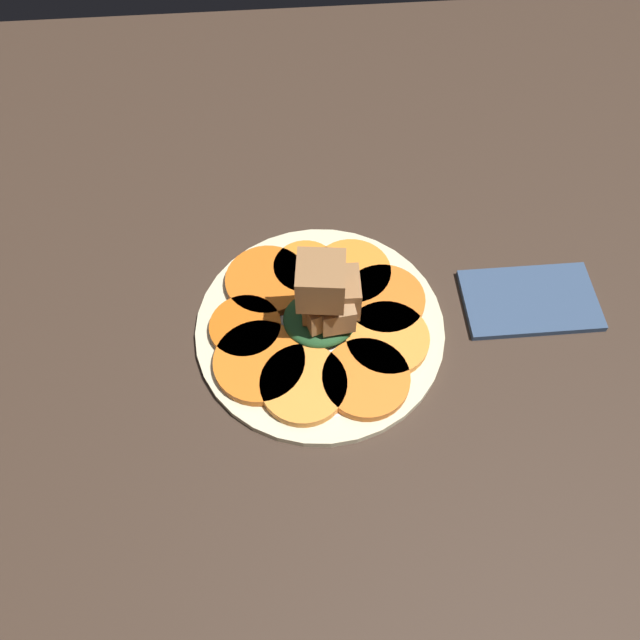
% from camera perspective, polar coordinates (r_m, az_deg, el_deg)
% --- Properties ---
extents(table_slab, '(1.20, 1.20, 0.02)m').
position_cam_1_polar(table_slab, '(0.69, 0.00, -1.36)').
color(table_slab, '#38281E').
rests_on(table_slab, ground).
extents(plate, '(0.27, 0.27, 0.01)m').
position_cam_1_polar(plate, '(0.67, 0.00, -0.71)').
color(plate, beige).
rests_on(plate, table_slab).
extents(carrot_slice_0, '(0.09, 0.09, 0.01)m').
position_cam_1_polar(carrot_slice_0, '(0.68, 5.88, 1.83)').
color(carrot_slice_0, orange).
rests_on(carrot_slice_0, plate).
extents(carrot_slice_1, '(0.09, 0.09, 0.01)m').
position_cam_1_polar(carrot_slice_1, '(0.70, 2.91, 4.35)').
color(carrot_slice_1, orange).
rests_on(carrot_slice_1, plate).
extents(carrot_slice_2, '(0.07, 0.07, 0.01)m').
position_cam_1_polar(carrot_slice_2, '(0.70, -1.34, 4.75)').
color(carrot_slice_2, orange).
rests_on(carrot_slice_2, plate).
extents(carrot_slice_3, '(0.09, 0.09, 0.01)m').
position_cam_1_polar(carrot_slice_3, '(0.70, -4.90, 3.59)').
color(carrot_slice_3, orange).
rests_on(carrot_slice_3, plate).
extents(carrot_slice_4, '(0.08, 0.08, 0.01)m').
position_cam_1_polar(carrot_slice_4, '(0.67, -6.83, -0.64)').
color(carrot_slice_4, '#D66014').
rests_on(carrot_slice_4, plate).
extents(carrot_slice_5, '(0.09, 0.09, 0.01)m').
position_cam_1_polar(carrot_slice_5, '(0.64, -5.56, -3.84)').
color(carrot_slice_5, orange).
rests_on(carrot_slice_5, plate).
extents(carrot_slice_6, '(0.09, 0.09, 0.01)m').
position_cam_1_polar(carrot_slice_6, '(0.63, -1.51, -5.91)').
color(carrot_slice_6, orange).
rests_on(carrot_slice_6, plate).
extents(carrot_slice_7, '(0.09, 0.09, 0.01)m').
position_cam_1_polar(carrot_slice_7, '(0.63, 4.22, -5.37)').
color(carrot_slice_7, orange).
rests_on(carrot_slice_7, plate).
extents(carrot_slice_8, '(0.09, 0.09, 0.01)m').
position_cam_1_polar(carrot_slice_8, '(0.66, 6.17, -1.72)').
color(carrot_slice_8, orange).
rests_on(carrot_slice_8, plate).
extents(center_pile, '(0.08, 0.07, 0.12)m').
position_cam_1_polar(center_pile, '(0.63, 0.42, 1.78)').
color(center_pile, '#235128').
rests_on(center_pile, plate).
extents(fork, '(0.17, 0.08, 0.00)m').
position_cam_1_polar(fork, '(0.64, -1.13, -5.12)').
color(fork, silver).
rests_on(fork, plate).
extents(napkin, '(0.15, 0.09, 0.01)m').
position_cam_1_polar(napkin, '(0.73, 18.62, 1.72)').
color(napkin, '#334766').
rests_on(napkin, table_slab).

